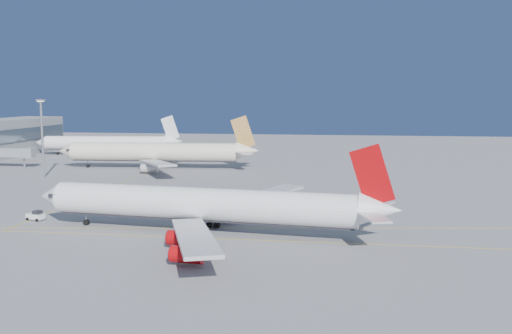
# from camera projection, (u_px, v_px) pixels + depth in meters

# --- Properties ---
(ground) EXTENTS (500.00, 500.00, 0.00)m
(ground) POSITION_uv_depth(u_px,v_px,m) (232.00, 221.00, 112.78)
(ground) COLOR slate
(ground) RESTS_ON ground
(jet_bridge) EXTENTS (23.60, 3.60, 6.90)m
(jet_bridge) POSITION_uv_depth(u_px,v_px,m) (5.00, 152.00, 196.09)
(jet_bridge) COLOR gray
(jet_bridge) RESTS_ON ground
(taxiway_lines) EXTENTS (118.86, 140.00, 0.02)m
(taxiway_lines) POSITION_uv_depth(u_px,v_px,m) (169.00, 212.00, 121.10)
(taxiway_lines) COLOR #CFA20B
(taxiway_lines) RESTS_ON ground
(airliner_virgin) EXTENTS (68.50, 61.16, 16.90)m
(airliner_virgin) POSITION_uv_depth(u_px,v_px,m) (208.00, 205.00, 102.44)
(airliner_virgin) COLOR white
(airliner_virgin) RESTS_ON ground
(airliner_etihad) EXTENTS (69.38, 63.97, 18.10)m
(airliner_etihad) POSITION_uv_depth(u_px,v_px,m) (158.00, 152.00, 193.64)
(airliner_etihad) COLOR beige
(airliner_etihad) RESTS_ON ground
(airliner_third) EXTENTS (61.73, 56.55, 16.56)m
(airliner_third) POSITION_uv_depth(u_px,v_px,m) (109.00, 143.00, 237.05)
(airliner_third) COLOR white
(airliner_third) RESTS_ON ground
(pushback_tug) EXTENTS (3.87, 2.89, 1.99)m
(pushback_tug) POSITION_uv_depth(u_px,v_px,m) (36.00, 216.00, 113.46)
(pushback_tug) COLOR white
(pushback_tug) RESTS_ON ground
(light_mast) EXTENTS (2.04, 2.04, 23.57)m
(light_mast) POSITION_uv_depth(u_px,v_px,m) (42.00, 132.00, 170.81)
(light_mast) COLOR gray
(light_mast) RESTS_ON ground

